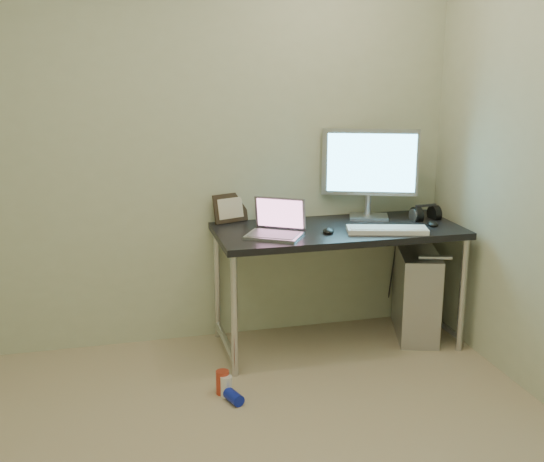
# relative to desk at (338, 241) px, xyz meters

# --- Properties ---
(wall_back) EXTENTS (3.50, 0.02, 2.50)m
(wall_back) POSITION_rel_desk_xyz_m (-0.96, 0.32, 0.58)
(wall_back) COLOR beige
(wall_back) RESTS_ON ground
(desk) EXTENTS (1.48, 0.65, 0.75)m
(desk) POSITION_rel_desk_xyz_m (0.00, 0.00, 0.00)
(desk) COLOR black
(desk) RESTS_ON ground
(tower_computer) EXTENTS (0.38, 0.58, 0.59)m
(tower_computer) POSITION_rel_desk_xyz_m (0.55, 0.02, -0.38)
(tower_computer) COLOR #A7A7AC
(tower_computer) RESTS_ON ground
(cable_a) EXTENTS (0.01, 0.16, 0.69)m
(cable_a) POSITION_rel_desk_xyz_m (0.50, 0.27, -0.27)
(cable_a) COLOR black
(cable_a) RESTS_ON ground
(cable_b) EXTENTS (0.02, 0.11, 0.71)m
(cable_b) POSITION_rel_desk_xyz_m (0.59, 0.25, -0.29)
(cable_b) COLOR black
(cable_b) RESTS_ON ground
(can_red) EXTENTS (0.10, 0.10, 0.13)m
(can_red) POSITION_rel_desk_xyz_m (-0.80, -0.47, -0.60)
(can_red) COLOR #B73722
(can_red) RESTS_ON ground
(can_white) EXTENTS (0.08, 0.08, 0.11)m
(can_white) POSITION_rel_desk_xyz_m (-0.79, -0.51, -0.61)
(can_white) COLOR white
(can_white) RESTS_ON ground
(can_blue) EXTENTS (0.10, 0.13, 0.06)m
(can_blue) POSITION_rel_desk_xyz_m (-0.77, -0.59, -0.63)
(can_blue) COLOR #111FAD
(can_blue) RESTS_ON ground
(laptop) EXTENTS (0.39, 0.37, 0.21)m
(laptop) POSITION_rel_desk_xyz_m (-0.40, -0.08, 0.13)
(laptop) COLOR silver
(laptop) RESTS_ON desk
(monitor) EXTENTS (0.58, 0.25, 0.56)m
(monitor) POSITION_rel_desk_xyz_m (0.27, 0.19, 0.41)
(monitor) COLOR silver
(monitor) RESTS_ON desk
(keyboard) EXTENTS (0.49, 0.27, 0.03)m
(keyboard) POSITION_rel_desk_xyz_m (0.24, -0.17, 0.10)
(keyboard) COLOR white
(keyboard) RESTS_ON desk
(mouse_right) EXTENTS (0.09, 0.12, 0.03)m
(mouse_right) POSITION_rel_desk_xyz_m (0.57, -0.09, 0.10)
(mouse_right) COLOR black
(mouse_right) RESTS_ON desk
(mouse_left) EXTENTS (0.09, 0.12, 0.04)m
(mouse_left) POSITION_rel_desk_xyz_m (-0.10, -0.10, 0.10)
(mouse_left) COLOR black
(mouse_left) RESTS_ON desk
(headphones) EXTENTS (0.19, 0.11, 0.12)m
(headphones) POSITION_rel_desk_xyz_m (0.60, 0.07, 0.12)
(headphones) COLOR black
(headphones) RESTS_ON desk
(picture_frame) EXTENTS (0.23, 0.13, 0.18)m
(picture_frame) POSITION_rel_desk_xyz_m (-0.60, 0.30, 0.17)
(picture_frame) COLOR black
(picture_frame) RESTS_ON desk
(webcam) EXTENTS (0.04, 0.03, 0.12)m
(webcam) POSITION_rel_desk_xyz_m (-0.43, 0.26, 0.18)
(webcam) COLOR silver
(webcam) RESTS_ON desk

